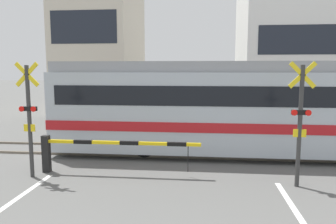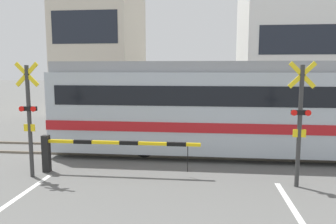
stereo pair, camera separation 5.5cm
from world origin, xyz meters
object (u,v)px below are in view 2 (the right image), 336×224
(commuter_train, at_px, (298,106))
(crossing_barrier_far, at_px, (225,121))
(pedestrian, at_px, (197,108))
(crossing_signal_right, at_px, (300,119))
(crossing_signal_left, at_px, (29,115))
(crossing_barrier_near, at_px, (89,148))

(commuter_train, relative_size, crossing_barrier_far, 3.66)
(pedestrian, bearing_deg, commuter_train, -59.89)
(crossing_signal_right, bearing_deg, crossing_signal_left, 180.00)
(commuter_train, distance_m, pedestrian, 7.21)
(crossing_barrier_near, xyz_separation_m, pedestrian, (2.96, 8.83, 0.15))
(crossing_signal_left, height_order, crossing_signal_right, same)
(crossing_barrier_far, bearing_deg, commuter_train, -48.77)
(commuter_train, xyz_separation_m, crossing_signal_left, (-8.07, -3.12, 0.02))
(commuter_train, bearing_deg, crossing_barrier_near, -158.10)
(commuter_train, xyz_separation_m, crossing_signal_right, (-0.81, -3.12, 0.02))
(crossing_signal_left, bearing_deg, commuter_train, 21.11)
(crossing_barrier_near, bearing_deg, crossing_barrier_far, 51.39)
(crossing_signal_left, height_order, pedestrian, crossing_signal_left)
(crossing_barrier_near, distance_m, crossing_signal_left, 1.89)
(crossing_barrier_far, height_order, crossing_signal_right, crossing_signal_right)
(commuter_train, relative_size, crossing_signal_left, 5.27)
(crossing_barrier_near, height_order, crossing_barrier_far, same)
(commuter_train, bearing_deg, crossing_signal_right, -104.63)
(crossing_barrier_far, relative_size, crossing_signal_left, 1.44)
(crossing_signal_left, xyz_separation_m, pedestrian, (4.48, 9.31, -0.87))
(crossing_signal_left, relative_size, pedestrian, 2.02)
(commuter_train, height_order, pedestrian, commuter_train)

